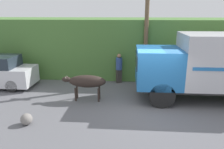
{
  "coord_description": "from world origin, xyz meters",
  "views": [
    {
      "loc": [
        -1.04,
        -8.9,
        4.18
      ],
      "look_at": [
        -1.79,
        1.14,
        1.25
      ],
      "focal_mm": 35.0,
      "sensor_mm": 36.0,
      "label": 1
    }
  ],
  "objects_px": {
    "roadside_rock": "(26,119)",
    "brown_cow": "(86,82)",
    "pedestrian_on_hill": "(119,67)",
    "cargo_truck": "(214,64)",
    "utility_pole": "(146,33)"
  },
  "relations": [
    {
      "from": "brown_cow",
      "to": "pedestrian_on_hill",
      "type": "distance_m",
      "value": 3.15
    },
    {
      "from": "brown_cow",
      "to": "roadside_rock",
      "type": "distance_m",
      "value": 3.24
    },
    {
      "from": "pedestrian_on_hill",
      "to": "roadside_rock",
      "type": "relative_size",
      "value": 3.97
    },
    {
      "from": "pedestrian_on_hill",
      "to": "utility_pole",
      "type": "relative_size",
      "value": 0.31
    },
    {
      "from": "utility_pole",
      "to": "roadside_rock",
      "type": "relative_size",
      "value": 12.91
    },
    {
      "from": "pedestrian_on_hill",
      "to": "roadside_rock",
      "type": "distance_m",
      "value": 6.34
    },
    {
      "from": "brown_cow",
      "to": "roadside_rock",
      "type": "relative_size",
      "value": 4.77
    },
    {
      "from": "pedestrian_on_hill",
      "to": "roadside_rock",
      "type": "xyz_separation_m",
      "value": [
        -3.29,
        -5.37,
        -0.75
      ]
    },
    {
      "from": "cargo_truck",
      "to": "roadside_rock",
      "type": "bearing_deg",
      "value": -159.7
    },
    {
      "from": "pedestrian_on_hill",
      "to": "roadside_rock",
      "type": "bearing_deg",
      "value": 31.0
    },
    {
      "from": "roadside_rock",
      "to": "brown_cow",
      "type": "bearing_deg",
      "value": 54.17
    },
    {
      "from": "utility_pole",
      "to": "cargo_truck",
      "type": "bearing_deg",
      "value": -38.68
    },
    {
      "from": "utility_pole",
      "to": "pedestrian_on_hill",
      "type": "bearing_deg",
      "value": -176.69
    },
    {
      "from": "cargo_truck",
      "to": "pedestrian_on_hill",
      "type": "distance_m",
      "value": 5.19
    },
    {
      "from": "cargo_truck",
      "to": "utility_pole",
      "type": "height_order",
      "value": "utility_pole"
    }
  ]
}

